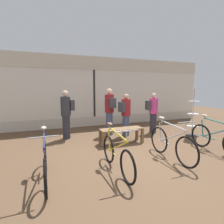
{
  "coord_description": "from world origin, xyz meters",
  "views": [
    {
      "loc": [
        -2.15,
        -3.88,
        1.77
      ],
      "look_at": [
        0.0,
        1.72,
        0.95
      ],
      "focal_mm": 28.0,
      "sensor_mm": 36.0,
      "label": 1
    }
  ],
  "objects_px": {
    "bicycle_right": "(171,144)",
    "customer_near_bench": "(126,113)",
    "customer_mid_floor": "(153,112)",
    "bicycle_far_left": "(45,162)",
    "customer_by_window": "(110,110)",
    "accessory_rack": "(193,116)",
    "display_bench": "(122,131)",
    "bicycle_far_right": "(216,139)",
    "customer_near_rack": "(66,113)",
    "bicycle_left": "(117,154)"
  },
  "relations": [
    {
      "from": "bicycle_right",
      "to": "customer_near_bench",
      "type": "height_order",
      "value": "customer_near_bench"
    },
    {
      "from": "bicycle_right",
      "to": "customer_mid_floor",
      "type": "distance_m",
      "value": 2.68
    },
    {
      "from": "bicycle_far_left",
      "to": "customer_by_window",
      "type": "bearing_deg",
      "value": 49.82
    },
    {
      "from": "customer_mid_floor",
      "to": "customer_near_bench",
      "type": "bearing_deg",
      "value": -179.29
    },
    {
      "from": "accessory_rack",
      "to": "display_bench",
      "type": "xyz_separation_m",
      "value": [
        -2.86,
        0.1,
        -0.36
      ]
    },
    {
      "from": "customer_by_window",
      "to": "bicycle_far_right",
      "type": "bearing_deg",
      "value": -52.94
    },
    {
      "from": "bicycle_right",
      "to": "customer_near_bench",
      "type": "relative_size",
      "value": 1.1
    },
    {
      "from": "bicycle_right",
      "to": "customer_by_window",
      "type": "height_order",
      "value": "customer_by_window"
    },
    {
      "from": "display_bench",
      "to": "customer_near_rack",
      "type": "height_order",
      "value": "customer_near_rack"
    },
    {
      "from": "bicycle_left",
      "to": "customer_near_rack",
      "type": "height_order",
      "value": "customer_near_rack"
    },
    {
      "from": "bicycle_right",
      "to": "bicycle_left",
      "type": "bearing_deg",
      "value": -175.55
    },
    {
      "from": "bicycle_far_right",
      "to": "display_bench",
      "type": "relative_size",
      "value": 1.24
    },
    {
      "from": "customer_near_rack",
      "to": "bicycle_right",
      "type": "bearing_deg",
      "value": -51.5
    },
    {
      "from": "customer_near_rack",
      "to": "bicycle_left",
      "type": "bearing_deg",
      "value": -76.58
    },
    {
      "from": "bicycle_far_left",
      "to": "customer_mid_floor",
      "type": "height_order",
      "value": "customer_mid_floor"
    },
    {
      "from": "customer_mid_floor",
      "to": "customer_near_bench",
      "type": "xyz_separation_m",
      "value": [
        -1.2,
        -0.01,
        -0.01
      ]
    },
    {
      "from": "accessory_rack",
      "to": "customer_near_bench",
      "type": "xyz_separation_m",
      "value": [
        -2.34,
        0.9,
        0.08
      ]
    },
    {
      "from": "bicycle_far_left",
      "to": "customer_near_rack",
      "type": "xyz_separation_m",
      "value": [
        0.73,
        2.79,
        0.54
      ]
    },
    {
      "from": "bicycle_left",
      "to": "customer_near_bench",
      "type": "height_order",
      "value": "customer_near_bench"
    },
    {
      "from": "customer_mid_floor",
      "to": "bicycle_right",
      "type": "bearing_deg",
      "value": -114.2
    },
    {
      "from": "bicycle_right",
      "to": "display_bench",
      "type": "xyz_separation_m",
      "value": [
        -0.64,
        1.59,
        0.0
      ]
    },
    {
      "from": "accessory_rack",
      "to": "bicycle_far_left",
      "type": "bearing_deg",
      "value": -163.78
    },
    {
      "from": "customer_near_rack",
      "to": "customer_by_window",
      "type": "height_order",
      "value": "customer_by_window"
    },
    {
      "from": "customer_near_bench",
      "to": "customer_near_rack",
      "type": "bearing_deg",
      "value": 169.53
    },
    {
      "from": "bicycle_left",
      "to": "bicycle_far_right",
      "type": "xyz_separation_m",
      "value": [
        3.0,
        0.05,
        0.01
      ]
    },
    {
      "from": "customer_near_rack",
      "to": "display_bench",
      "type": "bearing_deg",
      "value": -37.14
    },
    {
      "from": "bicycle_right",
      "to": "bicycle_far_right",
      "type": "xyz_separation_m",
      "value": [
        1.48,
        -0.06,
        -0.02
      ]
    },
    {
      "from": "customer_near_rack",
      "to": "customer_near_bench",
      "type": "distance_m",
      "value": 2.13
    },
    {
      "from": "customer_by_window",
      "to": "display_bench",
      "type": "bearing_deg",
      "value": -90.52
    },
    {
      "from": "bicycle_far_left",
      "to": "bicycle_far_right",
      "type": "relative_size",
      "value": 0.97
    },
    {
      "from": "accessory_rack",
      "to": "customer_near_rack",
      "type": "height_order",
      "value": "accessory_rack"
    },
    {
      "from": "bicycle_far_left",
      "to": "customer_by_window",
      "type": "height_order",
      "value": "customer_by_window"
    },
    {
      "from": "accessory_rack",
      "to": "bicycle_left",
      "type": "bearing_deg",
      "value": -156.68
    },
    {
      "from": "bicycle_right",
      "to": "bicycle_far_left",
      "type": "bearing_deg",
      "value": -179.85
    },
    {
      "from": "bicycle_left",
      "to": "customer_mid_floor",
      "type": "height_order",
      "value": "customer_mid_floor"
    },
    {
      "from": "customer_near_rack",
      "to": "customer_by_window",
      "type": "distance_m",
      "value": 1.59
    },
    {
      "from": "customer_by_window",
      "to": "customer_near_bench",
      "type": "height_order",
      "value": "customer_by_window"
    },
    {
      "from": "customer_by_window",
      "to": "customer_near_bench",
      "type": "xyz_separation_m",
      "value": [
        0.51,
        -0.34,
        -0.11
      ]
    },
    {
      "from": "bicycle_left",
      "to": "customer_mid_floor",
      "type": "xyz_separation_m",
      "value": [
        2.61,
        2.53,
        0.47
      ]
    },
    {
      "from": "bicycle_left",
      "to": "bicycle_far_right",
      "type": "relative_size",
      "value": 0.97
    },
    {
      "from": "bicycle_right",
      "to": "customer_by_window",
      "type": "xyz_separation_m",
      "value": [
        -0.63,
        2.73,
        0.55
      ]
    },
    {
      "from": "bicycle_far_left",
      "to": "bicycle_right",
      "type": "relative_size",
      "value": 0.97
    },
    {
      "from": "bicycle_far_left",
      "to": "bicycle_left",
      "type": "bearing_deg",
      "value": -4.45
    },
    {
      "from": "bicycle_left",
      "to": "display_bench",
      "type": "relative_size",
      "value": 1.2
    },
    {
      "from": "customer_by_window",
      "to": "customer_near_bench",
      "type": "distance_m",
      "value": 0.62
    },
    {
      "from": "bicycle_far_right",
      "to": "customer_near_bench",
      "type": "height_order",
      "value": "customer_near_bench"
    },
    {
      "from": "bicycle_right",
      "to": "customer_near_bench",
      "type": "distance_m",
      "value": 2.44
    },
    {
      "from": "bicycle_far_right",
      "to": "display_bench",
      "type": "height_order",
      "value": "bicycle_far_right"
    },
    {
      "from": "bicycle_right",
      "to": "customer_mid_floor",
      "type": "bearing_deg",
      "value": 65.8
    },
    {
      "from": "display_bench",
      "to": "customer_near_bench",
      "type": "height_order",
      "value": "customer_near_bench"
    }
  ]
}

